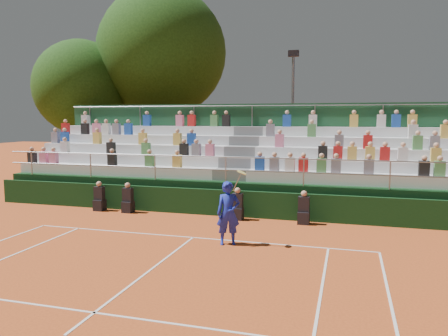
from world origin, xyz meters
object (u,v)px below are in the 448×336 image
(tennis_player, at_px, (228,213))
(floodlight_mast, at_px, (293,105))
(tree_east, at_px, (162,53))
(tree_west, at_px, (81,88))

(tennis_player, bearing_deg, floodlight_mast, 89.37)
(tennis_player, xyz_separation_m, floodlight_mast, (0.15, 13.30, 3.48))
(tennis_player, bearing_deg, tree_east, 120.40)
(floodlight_mast, bearing_deg, tree_west, -175.33)
(tree_west, relative_size, floodlight_mast, 1.14)
(floodlight_mast, bearing_deg, tree_east, 173.19)
(tree_west, distance_m, floodlight_mast, 13.25)
(tennis_player, distance_m, tree_east, 17.98)
(tennis_player, height_order, tree_west, tree_west)
(tennis_player, height_order, tree_east, tree_east)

